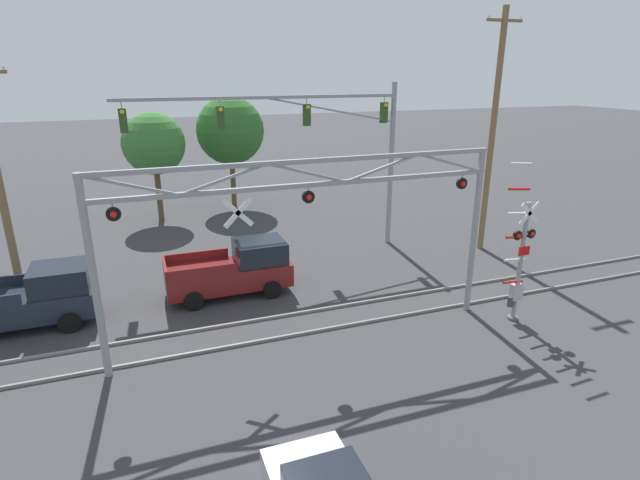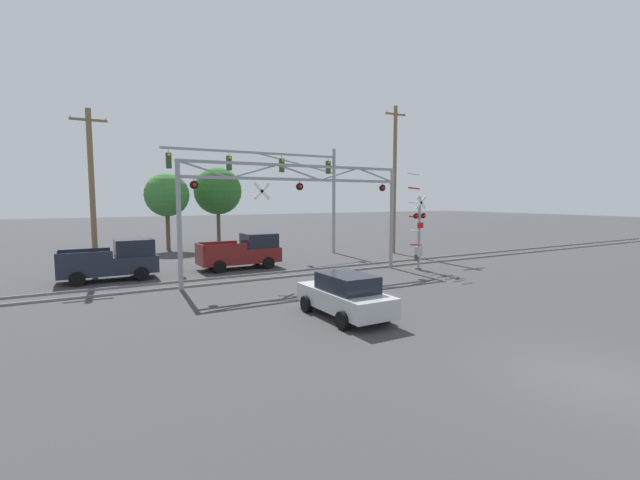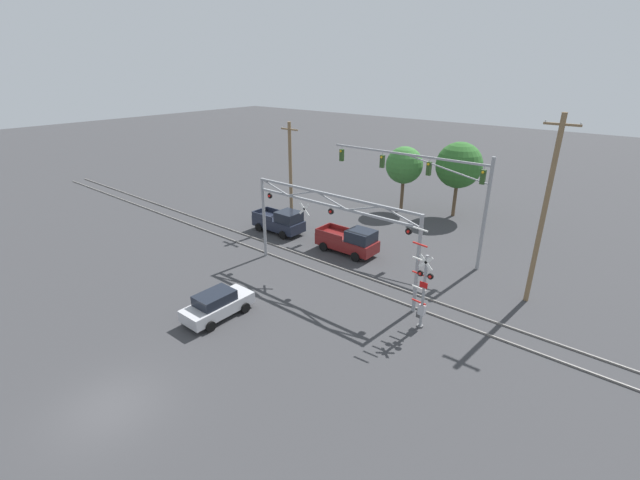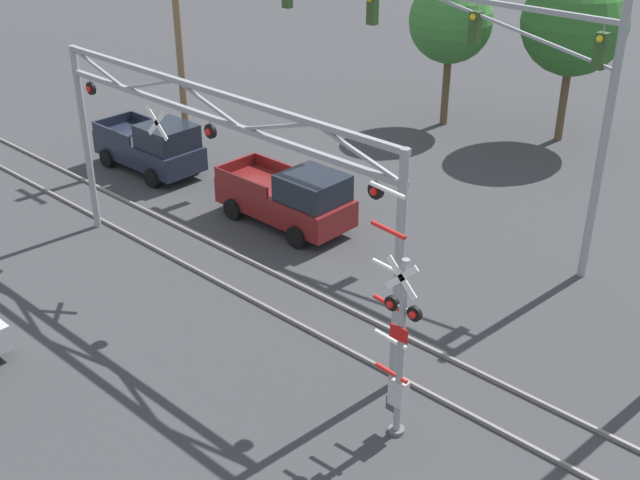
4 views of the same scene
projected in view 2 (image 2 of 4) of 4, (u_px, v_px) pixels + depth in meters
name	position (u px, v px, depth m)	size (l,w,h in m)	color
ground_plane	(596.00, 380.00, 9.76)	(200.00, 200.00, 0.00)	#38383A
rail_track_near	(298.00, 275.00, 22.71)	(80.00, 0.08, 0.10)	gray
rail_track_far	(286.00, 272.00, 23.95)	(80.00, 0.08, 0.10)	gray
crossing_gantry	(299.00, 196.00, 22.05)	(12.39, 0.27, 5.88)	gray
crossing_signal_mast	(418.00, 233.00, 24.74)	(1.37, 0.35, 5.60)	gray
traffic_signal_span	(293.00, 179.00, 30.34)	(12.49, 0.39, 7.80)	gray
pickup_truck_lead	(244.00, 252.00, 25.33)	(4.73, 2.12, 2.04)	maroon
pickup_truck_following	(114.00, 261.00, 21.67)	(4.56, 2.12, 2.04)	#1E2333
sedan_waiting	(345.00, 295.00, 14.86)	(1.93, 4.05, 1.54)	#B7B7BC
utility_pole_left	(92.00, 190.00, 22.81)	(1.80, 0.28, 8.85)	brown
utility_pole_right	(395.00, 179.00, 31.93)	(1.80, 0.28, 10.92)	brown
background_tree_beyond_span	(218.00, 191.00, 37.56)	(4.13, 4.13, 6.86)	brown
background_tree_far_left_verge	(167.00, 195.00, 33.91)	(3.47, 3.47, 6.17)	brown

